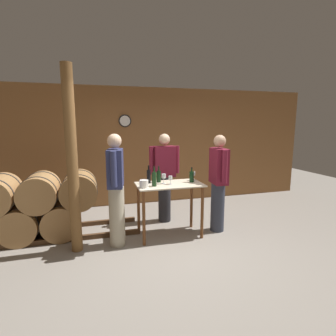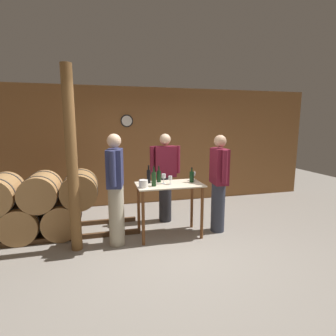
{
  "view_description": "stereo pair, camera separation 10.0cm",
  "coord_description": "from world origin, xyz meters",
  "views": [
    {
      "loc": [
        -1.11,
        -3.59,
        1.89
      ],
      "look_at": [
        0.06,
        0.56,
        1.15
      ],
      "focal_mm": 28.0,
      "sensor_mm": 36.0,
      "label": 1
    },
    {
      "loc": [
        -1.02,
        -3.62,
        1.89
      ],
      "look_at": [
        0.06,
        0.56,
        1.15
      ],
      "focal_mm": 28.0,
      "sensor_mm": 36.0,
      "label": 2
    }
  ],
  "objects": [
    {
      "name": "ground_plane",
      "position": [
        0.0,
        0.0,
        0.0
      ],
      "size": [
        14.0,
        14.0,
        0.0
      ],
      "primitive_type": "plane",
      "color": "gray"
    },
    {
      "name": "back_wall",
      "position": [
        -0.0,
        2.45,
        1.35
      ],
      "size": [
        8.4,
        0.08,
        2.7
      ],
      "color": "brown",
      "rests_on": "ground_plane"
    },
    {
      "name": "barrel_rack",
      "position": [
        -2.16,
        0.98,
        0.53
      ],
      "size": [
        3.78,
        0.75,
        1.09
      ],
      "color": "#4C331E",
      "rests_on": "ground_plane"
    },
    {
      "name": "tasting_table",
      "position": [
        0.06,
        0.46,
        0.71
      ],
      "size": [
        1.09,
        0.61,
        0.9
      ],
      "color": "beige",
      "rests_on": "ground_plane"
    },
    {
      "name": "wooden_post",
      "position": [
        -1.43,
        0.33,
        1.35
      ],
      "size": [
        0.16,
        0.16,
        2.7
      ],
      "color": "brown",
      "rests_on": "ground_plane"
    },
    {
      "name": "wine_bottle_far_left",
      "position": [
        -0.26,
        0.61,
        1.02
      ],
      "size": [
        0.06,
        0.06,
        0.3
      ],
      "color": "black",
      "rests_on": "tasting_table"
    },
    {
      "name": "wine_bottle_left",
      "position": [
        -0.22,
        0.38,
        1.02
      ],
      "size": [
        0.08,
        0.08,
        0.32
      ],
      "color": "#193819",
      "rests_on": "tasting_table"
    },
    {
      "name": "wine_bottle_center",
      "position": [
        -0.08,
        0.64,
        1.01
      ],
      "size": [
        0.07,
        0.07,
        0.28
      ],
      "color": "black",
      "rests_on": "tasting_table"
    },
    {
      "name": "wine_bottle_right",
      "position": [
        0.46,
        0.5,
        1.0
      ],
      "size": [
        0.08,
        0.08,
        0.26
      ],
      "color": "black",
      "rests_on": "tasting_table"
    },
    {
      "name": "wine_glass_near_left",
      "position": [
        -0.03,
        0.51,
        1.03
      ],
      "size": [
        0.07,
        0.07,
        0.17
      ],
      "color": "silver",
      "rests_on": "tasting_table"
    },
    {
      "name": "wine_glass_near_center",
      "position": [
        0.07,
        0.44,
        1.0
      ],
      "size": [
        0.06,
        0.06,
        0.14
      ],
      "color": "silver",
      "rests_on": "tasting_table"
    },
    {
      "name": "wine_glass_near_right",
      "position": [
        0.54,
        0.62,
        1.01
      ],
      "size": [
        0.06,
        0.06,
        0.15
      ],
      "color": "silver",
      "rests_on": "tasting_table"
    },
    {
      "name": "ice_bucket",
      "position": [
        -0.4,
        0.33,
        0.96
      ],
      "size": [
        0.14,
        0.14,
        0.12
      ],
      "color": "white",
      "rests_on": "tasting_table"
    },
    {
      "name": "person_host",
      "position": [
        0.94,
        0.44,
        0.9
      ],
      "size": [
        0.25,
        0.59,
        1.7
      ],
      "color": "#333847",
      "rests_on": "ground_plane"
    },
    {
      "name": "person_visitor_with_scarf",
      "position": [
        -0.82,
        0.34,
        0.92
      ],
      "size": [
        0.29,
        0.58,
        1.74
      ],
      "color": "#B7AD93",
      "rests_on": "ground_plane"
    },
    {
      "name": "person_visitor_bearded",
      "position": [
        0.16,
        1.15,
        0.9
      ],
      "size": [
        0.59,
        0.24,
        1.7
      ],
      "color": "#232328",
      "rests_on": "ground_plane"
    }
  ]
}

